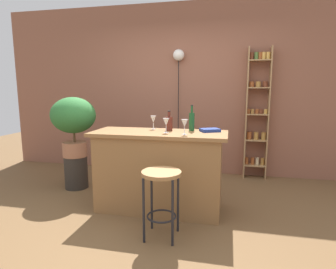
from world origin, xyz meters
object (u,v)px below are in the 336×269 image
Objects in this scene: potted_plant at (73,119)px; wine_glass_left at (185,124)px; bottle_soda_blue at (169,123)px; bottle_sauce_amber at (192,121)px; spice_shelf at (257,113)px; bar_stool at (161,188)px; plant_stool at (76,172)px; cookbook at (210,130)px; wine_glass_center at (166,122)px; wine_glass_right at (153,120)px; pendant_globe_light at (179,58)px.

potted_plant is 1.76m from wine_glass_left.
bottle_soda_blue is 1.43× the size of wine_glass_left.
bottle_sauce_amber is 0.30m from wine_glass_left.
spice_shelf reaches higher than wine_glass_left.
bar_stool is 3.99× the size of wine_glass_left.
cookbook reaches higher than plant_stool.
wine_glass_center is (1.44, -0.50, 0.05)m from potted_plant.
wine_glass_right reaches higher than cookbook.
pendant_globe_light is (1.29, 1.09, 0.92)m from potted_plant.
bottle_sauce_amber is 0.27m from bottle_soda_blue.
bottle_sauce_amber is (-0.85, -1.33, -0.01)m from spice_shelf.
bottle_sauce_amber is 0.15× the size of pendant_globe_light.
potted_plant is 0.41× the size of pendant_globe_light.
potted_plant is 5.12× the size of wine_glass_center.
bottle_sauce_amber is 0.34m from wine_glass_center.
wine_glass_left and wine_glass_right have the same top height.
plant_stool is 2.07m from cookbook.
spice_shelf reaches higher than wine_glass_center.
potted_plant reaches higher than plant_stool.
bottle_sauce_amber reaches higher than wine_glass_right.
wine_glass_right is (-0.22, 0.25, 0.00)m from wine_glass_center.
wine_glass_center is (-0.08, 0.56, 0.55)m from bar_stool.
bottle_soda_blue is 0.11× the size of pendant_globe_light.
bar_stool is at bearing -102.58° from bottle_sauce_amber.
bottle_soda_blue is 0.19m from wine_glass_center.
plant_stool is 2.38m from pendant_globe_light.
wine_glass_right is (-0.47, 0.03, 0.00)m from bottle_sauce_amber.
bar_stool is 2.41m from spice_shelf.
cookbook is (-0.63, -1.35, -0.10)m from spice_shelf.
wine_glass_right is at bearing 130.60° from wine_glass_center.
cookbook is 1.81m from pendant_globe_light.
bottle_sauce_amber is 1.85× the size of wine_glass_right.
spice_shelf reaches higher than potted_plant.
plant_stool is 1.49m from wine_glass_right.
plant_stool is at bearing 0.00° from potted_plant.
bottle_soda_blue is at bearing -12.52° from potted_plant.
bottle_soda_blue is at bearing -129.18° from spice_shelf.
wine_glass_center is at bearing 161.32° from wine_glass_left.
wine_glass_center is at bearing -84.54° from pendant_globe_light.
bottle_sauce_amber reaches higher than bottle_soda_blue.
wine_glass_left is at bearing -36.85° from wine_glass_right.
bar_stool reaches higher than plant_stool.
bar_stool is 1.03m from wine_glass_right.
bar_stool is 0.32× the size of spice_shelf.
bottle_soda_blue reaches higher than cookbook.
plant_stool is (-1.53, 1.07, -0.26)m from bar_stool.
wine_glass_right is 0.70m from cookbook.
wine_glass_left is at bearing -19.12° from potted_plant.
bar_stool is 0.92m from bottle_soda_blue.
pendant_globe_light is at bearing 95.46° from wine_glass_center.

